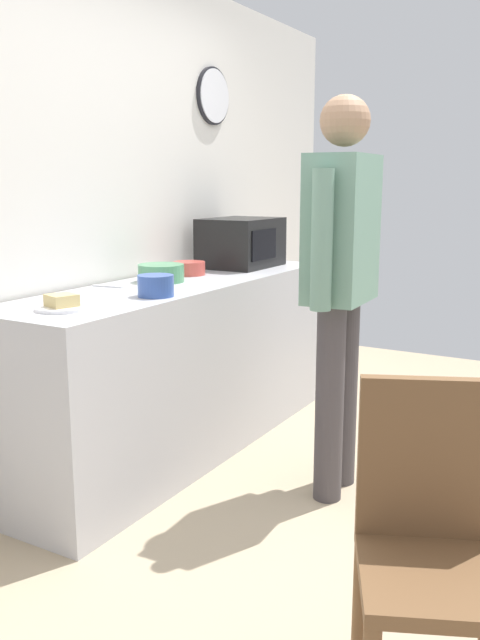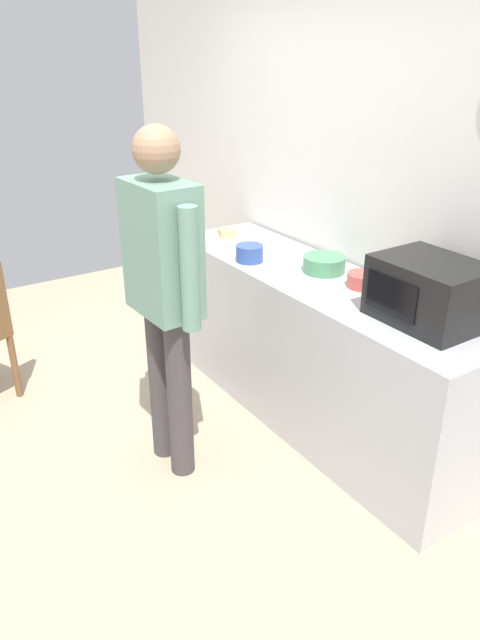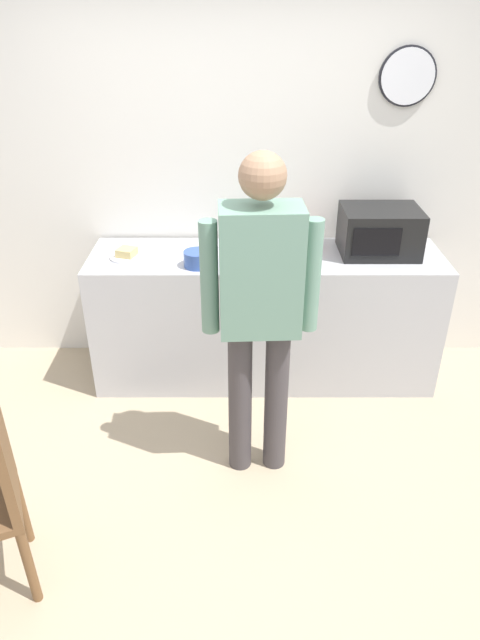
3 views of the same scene
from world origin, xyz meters
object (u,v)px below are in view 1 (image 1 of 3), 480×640
object	(u,v)px
cereal_bowl	(161,273)
fork_utensil	(107,286)
wooden_chair	(435,543)
salad_bowl	(189,268)
microwave	(241,243)
mixing_bowl	(156,286)
spoon_utensil	(172,272)
sandwich_plate	(62,305)
person_standing	(341,268)

from	to	relation	value
cereal_bowl	fork_utensil	distance (m)	0.31
cereal_bowl	wooden_chair	xyz separation A→B (m)	(-1.21, -1.77, -0.45)
salad_bowl	microwave	bearing A→B (deg)	-7.34
mixing_bowl	spoon_utensil	distance (m)	0.84
microwave	spoon_utensil	world-z (taller)	microwave
salad_bowl	mixing_bowl	world-z (taller)	mixing_bowl
cereal_bowl	wooden_chair	world-z (taller)	cereal_bowl
sandwich_plate	wooden_chair	distance (m)	1.74
salad_bowl	person_standing	bearing A→B (deg)	-107.18
salad_bowl	cereal_bowl	distance (m)	0.30
salad_bowl	spoon_utensil	bearing A→B (deg)	77.43
mixing_bowl	fork_utensil	world-z (taller)	mixing_bowl
sandwich_plate	person_standing	size ratio (longest dim) A/B	0.12
spoon_utensil	microwave	bearing A→B (deg)	-24.17
cereal_bowl	microwave	bearing A→B (deg)	-2.79
salad_bowl	person_standing	xyz separation A→B (m)	(-0.32, -1.04, 0.10)
microwave	sandwich_plate	world-z (taller)	microwave
salad_bowl	mixing_bowl	distance (m)	0.75
salad_bowl	sandwich_plate	bearing A→B (deg)	-172.66
sandwich_plate	cereal_bowl	distance (m)	0.86
microwave	fork_utensil	bearing A→B (deg)	171.40
salad_bowl	mixing_bowl	xyz separation A→B (m)	(-0.69, -0.28, 0.01)
microwave	sandwich_plate	xyz separation A→B (m)	(-1.64, -0.09, -0.13)
cereal_bowl	mixing_bowl	bearing A→B (deg)	-146.58
microwave	person_standing	bearing A→B (deg)	-129.58
salad_bowl	fork_utensil	size ratio (longest dim) A/B	1.07
spoon_utensil	cereal_bowl	bearing A→B (deg)	-153.48
microwave	fork_utensil	distance (m)	1.09
sandwich_plate	spoon_utensil	xyz separation A→B (m)	(1.19, 0.29, -0.02)
mixing_bowl	wooden_chair	size ratio (longest dim) A/B	0.18
microwave	mixing_bowl	world-z (taller)	microwave
microwave	wooden_chair	distance (m)	2.70
salad_bowl	fork_utensil	distance (m)	0.60
microwave	cereal_bowl	xyz separation A→B (m)	(-0.79, 0.04, -0.10)
cereal_bowl	mixing_bowl	distance (m)	0.47
spoon_utensil	sandwich_plate	bearing A→B (deg)	-166.26
sandwich_plate	person_standing	xyz separation A→B (m)	(0.83, -0.89, 0.12)
wooden_chair	microwave	bearing A→B (deg)	40.85
mixing_bowl	wooden_chair	bearing A→B (deg)	-118.55
spoon_utensil	person_standing	bearing A→B (deg)	-106.64
microwave	mixing_bowl	xyz separation A→B (m)	(-1.18, -0.22, -0.10)
salad_bowl	wooden_chair	size ratio (longest dim) A/B	0.19
microwave	spoon_utensil	xyz separation A→B (m)	(-0.45, 0.20, -0.15)
fork_utensil	spoon_utensil	world-z (taller)	same
sandwich_plate	salad_bowl	bearing A→B (deg)	7.34
spoon_utensil	wooden_chair	distance (m)	2.51
sandwich_plate	person_standing	distance (m)	1.23
cereal_bowl	person_standing	world-z (taller)	person_standing
wooden_chair	sandwich_plate	bearing A→B (deg)	77.74
microwave	salad_bowl	world-z (taller)	microwave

